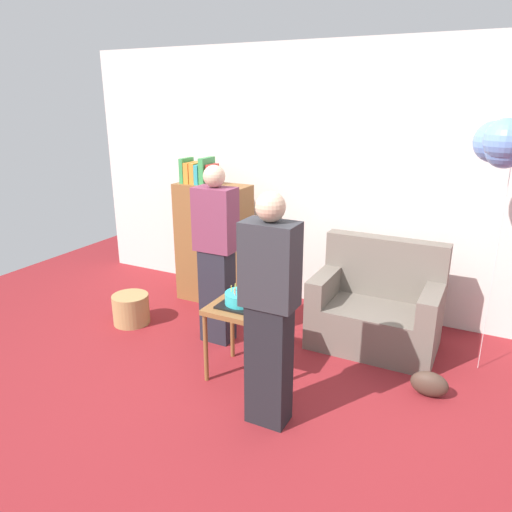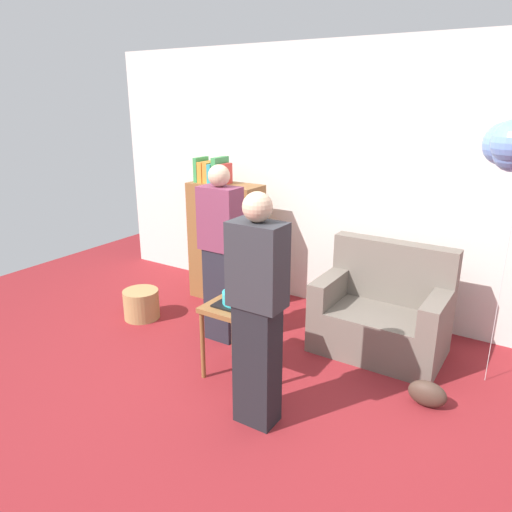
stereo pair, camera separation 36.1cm
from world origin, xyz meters
TOP-DOWN VIEW (x-y plane):
  - ground_plane at (0.00, 0.00)m, footprint 8.00×8.00m
  - wall_back at (0.00, 2.05)m, footprint 6.00×0.10m
  - couch at (0.68, 1.34)m, footprint 1.10×0.70m
  - bookshelf at (-1.17, 1.54)m, footprint 0.80×0.36m
  - side_table at (-0.15, 0.32)m, footprint 0.48×0.48m
  - birthday_cake at (-0.15, 0.32)m, footprint 0.32×0.32m
  - person_blowing_candles at (-0.64, 0.75)m, footprint 0.36×0.22m
  - person_holding_cake at (0.30, -0.11)m, footprint 0.36×0.22m
  - wicker_basket at (-1.60, 0.64)m, footprint 0.36×0.36m
  - handbag at (1.26, 0.70)m, footprint 0.28×0.14m
  - balloon_bunch at (1.49, 1.30)m, footprint 0.38×0.50m

SIDE VIEW (x-z plane):
  - ground_plane at x=0.00m, z-range 0.00..0.00m
  - handbag at x=1.26m, z-range 0.00..0.20m
  - wicker_basket at x=-1.60m, z-range 0.00..0.30m
  - couch at x=0.68m, z-range -0.14..0.82m
  - side_table at x=-0.15m, z-range 0.21..0.83m
  - birthday_cake at x=-0.15m, z-range 0.58..0.75m
  - bookshelf at x=-1.17m, z-range -0.10..1.47m
  - person_blowing_candles at x=-0.64m, z-range 0.02..1.65m
  - person_holding_cake at x=0.30m, z-range 0.02..1.65m
  - wall_back at x=0.00m, z-range 0.00..2.70m
  - balloon_bunch at x=1.49m, z-range 0.84..2.87m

